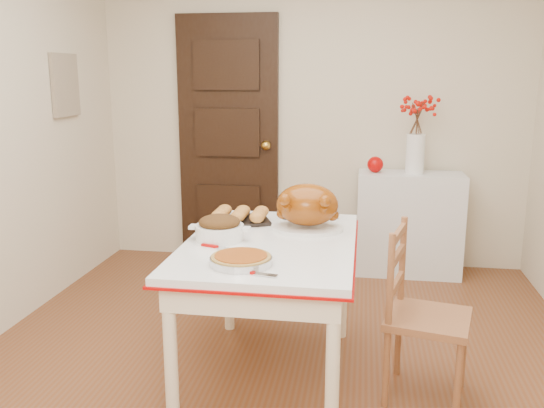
% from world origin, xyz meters
% --- Properties ---
extents(floor, '(3.50, 4.00, 0.00)m').
position_xyz_m(floor, '(0.00, 0.00, 0.00)').
color(floor, brown).
rests_on(floor, ground).
extents(wall_back, '(3.50, 0.00, 2.50)m').
position_xyz_m(wall_back, '(0.00, 2.00, 1.25)').
color(wall_back, beige).
rests_on(wall_back, ground).
extents(wall_front, '(3.50, 0.00, 2.50)m').
position_xyz_m(wall_front, '(0.00, -2.00, 1.25)').
color(wall_front, beige).
rests_on(wall_front, ground).
extents(door_back, '(0.85, 0.06, 2.06)m').
position_xyz_m(door_back, '(-0.70, 1.97, 1.03)').
color(door_back, black).
rests_on(door_back, ground).
extents(photo_board, '(0.03, 0.35, 0.45)m').
position_xyz_m(photo_board, '(-1.73, 1.20, 1.50)').
color(photo_board, '#B0A988').
rests_on(photo_board, ground).
extents(sideboard, '(0.82, 0.36, 0.82)m').
position_xyz_m(sideboard, '(0.81, 1.78, 0.41)').
color(sideboard, silver).
rests_on(sideboard, floor).
extents(kitchen_table, '(0.87, 1.26, 0.76)m').
position_xyz_m(kitchen_table, '(-0.02, -0.03, 0.38)').
color(kitchen_table, white).
rests_on(kitchen_table, floor).
extents(chair_oak, '(0.46, 0.46, 0.87)m').
position_xyz_m(chair_oak, '(0.78, -0.09, 0.44)').
color(chair_oak, brown).
rests_on(chair_oak, floor).
extents(berry_vase, '(0.33, 0.33, 0.64)m').
position_xyz_m(berry_vase, '(0.83, 1.78, 1.14)').
color(berry_vase, white).
rests_on(berry_vase, sideboard).
extents(apple, '(0.13, 0.13, 0.13)m').
position_xyz_m(apple, '(0.53, 1.78, 0.88)').
color(apple, '#B00302').
rests_on(apple, sideboard).
extents(turkey_platter, '(0.46, 0.41, 0.25)m').
position_xyz_m(turkey_platter, '(0.15, 0.22, 0.88)').
color(turkey_platter, '#722908').
rests_on(turkey_platter, kitchen_table).
extents(pumpkin_pie, '(0.35, 0.35, 0.06)m').
position_xyz_m(pumpkin_pie, '(-0.09, -0.41, 0.78)').
color(pumpkin_pie, '#924213').
rests_on(pumpkin_pie, kitchen_table).
extents(stuffing_dish, '(0.35, 0.29, 0.12)m').
position_xyz_m(stuffing_dish, '(-0.27, -0.05, 0.82)').
color(stuffing_dish, '#3A220F').
rests_on(stuffing_dish, kitchen_table).
extents(rolls_tray, '(0.38, 0.34, 0.08)m').
position_xyz_m(rolls_tray, '(-0.24, 0.31, 0.80)').
color(rolls_tray, '#B37539').
rests_on(rolls_tray, kitchen_table).
extents(pie_server, '(0.20, 0.09, 0.01)m').
position_xyz_m(pie_server, '(0.00, -0.53, 0.76)').
color(pie_server, silver).
rests_on(pie_server, kitchen_table).
extents(carving_knife, '(0.26, 0.14, 0.01)m').
position_xyz_m(carving_knife, '(-0.22, -0.20, 0.76)').
color(carving_knife, silver).
rests_on(carving_knife, kitchen_table).
extents(drinking_glass, '(0.09, 0.09, 0.12)m').
position_xyz_m(drinking_glass, '(0.01, 0.44, 0.82)').
color(drinking_glass, white).
rests_on(drinking_glass, kitchen_table).
extents(shaker_pair, '(0.11, 0.06, 0.10)m').
position_xyz_m(shaker_pair, '(0.25, 0.49, 0.81)').
color(shaker_pair, white).
rests_on(shaker_pair, kitchen_table).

